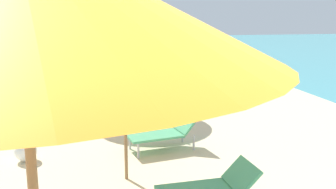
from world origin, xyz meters
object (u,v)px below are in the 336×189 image
at_px(umbrella_second, 123,21).
at_px(lounger_second_shoreside, 164,132).
at_px(person_walking_near, 46,55).
at_px(lounger_farthest_shoreside, 129,90).
at_px(beach_ball, 26,150).
at_px(umbrella_farthest, 106,10).
at_px(lounger_second_inland, 210,188).

xyz_separation_m(umbrella_second, lounger_second_shoreside, (0.79, 1.17, -1.99)).
bearing_deg(person_walking_near, lounger_farthest_shoreside, -96.11).
distance_m(person_walking_near, beach_ball, 7.20).
xyz_separation_m(umbrella_farthest, person_walking_near, (-1.88, 4.03, -1.48)).
xyz_separation_m(lounger_second_shoreside, person_walking_near, (-2.70, 7.02, 0.70)).
bearing_deg(umbrella_second, beach_ball, 146.50).
distance_m(lounger_second_shoreside, beach_ball, 2.38).
distance_m(lounger_second_shoreside, umbrella_farthest, 3.79).
xyz_separation_m(lounger_farthest_shoreside, beach_ball, (-2.16, -4.15, -0.14)).
height_order(lounger_farthest_shoreside, beach_ball, lounger_farthest_shoreside).
distance_m(lounger_second_inland, beach_ball, 3.34).
relative_size(lounger_second_inland, beach_ball, 3.37).
relative_size(umbrella_farthest, beach_ball, 7.68).
distance_m(umbrella_farthest, lounger_farthest_shoreside, 2.49).
bearing_deg(umbrella_farthest, umbrella_second, -89.46).
bearing_deg(lounger_second_shoreside, person_walking_near, -80.15).
bearing_deg(beach_ball, umbrella_second, -33.50).
height_order(umbrella_second, lounger_second_shoreside, umbrella_second).
relative_size(lounger_second_shoreside, lounger_farthest_shoreside, 0.85).
distance_m(lounger_second_inland, umbrella_farthest, 5.83).
bearing_deg(lounger_farthest_shoreside, umbrella_second, 80.69).
bearing_deg(lounger_farthest_shoreside, beach_ball, 59.53).
xyz_separation_m(lounger_farthest_shoreside, person_walking_near, (-2.49, 2.99, 0.71)).
distance_m(lounger_second_shoreside, lounger_second_inland, 2.32).
height_order(lounger_second_inland, beach_ball, lounger_second_inland).
relative_size(lounger_farthest_shoreside, beach_ball, 4.19).
height_order(umbrella_farthest, person_walking_near, umbrella_farthest).
height_order(lounger_second_inland, lounger_farthest_shoreside, lounger_farthest_shoreside).
bearing_deg(lounger_second_inland, umbrella_second, -54.44).
bearing_deg(lounger_second_shoreside, umbrella_farthest, -85.77).
xyz_separation_m(umbrella_second, beach_ball, (-1.58, 1.05, -2.14)).
height_order(umbrella_second, lounger_second_inland, umbrella_second).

